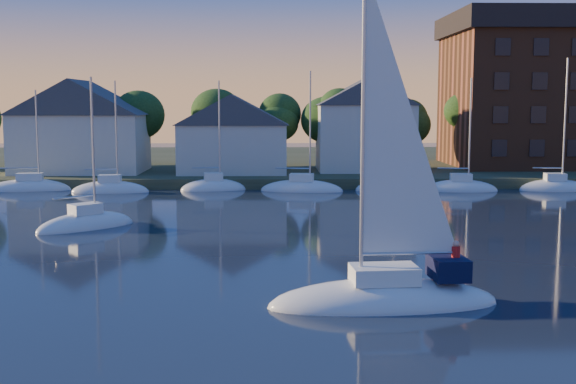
{
  "coord_description": "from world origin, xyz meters",
  "views": [
    {
      "loc": [
        -1.93,
        -18.41,
        8.27
      ],
      "look_at": [
        -1.04,
        22.0,
        3.25
      ],
      "focal_mm": 45.0,
      "sensor_mm": 36.0,
      "label": 1
    }
  ],
  "objects_px": {
    "clubhouse_west": "(81,125)",
    "drifting_sailboat_left": "(86,227)",
    "clubhouse_east": "(365,124)",
    "hero_sailboat": "(387,290)",
    "clubhouse_centre": "(233,133)"
  },
  "relations": [
    {
      "from": "clubhouse_west",
      "to": "drifting_sailboat_left",
      "type": "relative_size",
      "value": 1.24
    },
    {
      "from": "clubhouse_east",
      "to": "hero_sailboat",
      "type": "distance_m",
      "value": 49.25
    },
    {
      "from": "clubhouse_west",
      "to": "drifting_sailboat_left",
      "type": "height_order",
      "value": "clubhouse_west"
    },
    {
      "from": "clubhouse_west",
      "to": "clubhouse_centre",
      "type": "height_order",
      "value": "clubhouse_west"
    },
    {
      "from": "clubhouse_east",
      "to": "hero_sailboat",
      "type": "height_order",
      "value": "hero_sailboat"
    },
    {
      "from": "clubhouse_centre",
      "to": "drifting_sailboat_left",
      "type": "distance_m",
      "value": 29.64
    },
    {
      "from": "clubhouse_west",
      "to": "drifting_sailboat_left",
      "type": "distance_m",
      "value": 30.58
    },
    {
      "from": "clubhouse_centre",
      "to": "drifting_sailboat_left",
      "type": "bearing_deg",
      "value": -106.48
    },
    {
      "from": "clubhouse_west",
      "to": "drifting_sailboat_left",
      "type": "bearing_deg",
      "value": -75.11
    },
    {
      "from": "clubhouse_west",
      "to": "clubhouse_east",
      "type": "height_order",
      "value": "clubhouse_east"
    },
    {
      "from": "clubhouse_east",
      "to": "clubhouse_centre",
      "type": "bearing_deg",
      "value": -171.87
    },
    {
      "from": "clubhouse_east",
      "to": "drifting_sailboat_left",
      "type": "distance_m",
      "value": 37.84
    },
    {
      "from": "clubhouse_centre",
      "to": "drifting_sailboat_left",
      "type": "relative_size",
      "value": 1.05
    },
    {
      "from": "drifting_sailboat_left",
      "to": "clubhouse_east",
      "type": "bearing_deg",
      "value": 10.86
    },
    {
      "from": "hero_sailboat",
      "to": "clubhouse_centre",
      "type": "bearing_deg",
      "value": -83.91
    }
  ]
}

